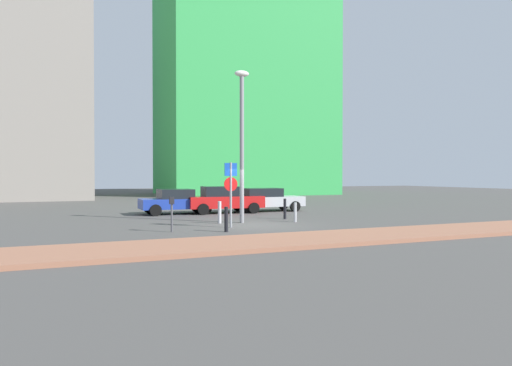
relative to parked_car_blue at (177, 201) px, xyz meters
name	(u,v)px	position (x,y,z in m)	size (l,w,h in m)	color
ground_plane	(252,225)	(1.71, -7.24, -0.74)	(120.00, 120.00, 0.00)	#4C4947
sidewalk_brick	(312,239)	(1.71, -12.67, -0.67)	(40.00, 3.08, 0.14)	#9E664C
parked_car_blue	(177,201)	(0.00, 0.00, 0.00)	(4.24, 2.10, 1.43)	#1E389E
parked_car_red	(224,200)	(2.71, -0.42, 0.06)	(4.53, 2.14, 1.58)	red
parked_car_silver	(265,199)	(5.48, -0.19, 0.02)	(4.60, 1.95, 1.44)	#B7BABF
parking_sign_post	(231,187)	(0.54, -7.72, 1.01)	(0.60, 0.10, 2.78)	gray
parking_meter	(172,209)	(-2.13, -8.32, 0.16)	(0.18, 0.14, 1.38)	#4C4C51
street_lamp	(242,133)	(1.68, -6.07, 3.45)	(0.70, 0.36, 7.14)	gray
traffic_bollard_near	(226,219)	(-0.14, -9.09, -0.24)	(0.15, 0.15, 0.99)	black
traffic_bollard_mid	(285,209)	(4.37, -5.20, -0.22)	(0.14, 0.14, 1.04)	black
traffic_bollard_far	(220,212)	(0.64, -5.91, -0.23)	(0.16, 0.16, 1.02)	#B7B7BC
traffic_bollard_edge	(295,212)	(4.18, -6.69, -0.27)	(0.14, 0.14, 0.93)	#B7B7BC
building_colorful_midrise	(244,85)	(13.90, 25.07, 12.24)	(19.23, 12.75, 25.96)	green
building_under_construction	(10,64)	(-10.57, 23.04, 12.00)	(14.22, 13.01, 25.47)	gray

